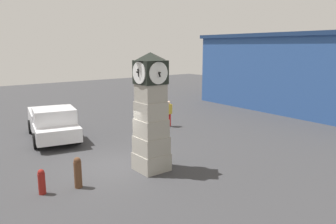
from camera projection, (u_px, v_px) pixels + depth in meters
The scene contains 7 objects.
ground_plane at pixel (117, 166), 14.00m from camera, with size 69.31×69.31×0.00m, color #38383A.
clock_tower at pixel (151, 116), 13.19m from camera, with size 1.38×1.33×4.82m.
bollard_near_tower at pixel (42, 181), 11.30m from camera, with size 0.25×0.25×0.91m.
bollard_mid_row at pixel (78, 172), 11.80m from camera, with size 0.28×0.28×1.15m.
pickup_truck at pixel (52, 122), 18.15m from camera, with size 5.89×3.20×1.85m.
pedestrian_by_cars at pixel (169, 112), 20.82m from camera, with size 0.31×0.44×1.66m.
warehouse_blue_far at pixel (322, 71), 27.45m from camera, with size 17.65×12.99×6.05m.
Camera 1 is at (11.82, -6.41, 5.04)m, focal length 35.00 mm.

